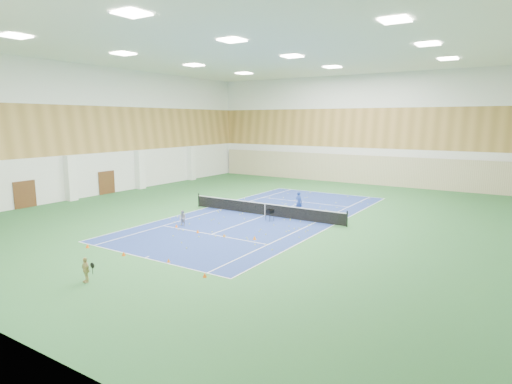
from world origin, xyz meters
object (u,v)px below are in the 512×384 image
Objects in this scene: child_court at (183,218)px; child_apron at (86,270)px; coach at (299,202)px; ball_cart at (270,215)px; tennis_net at (265,208)px.

child_court is 0.94× the size of child_apron.
coach is 1.53× the size of child_court.
coach is 3.66m from ball_cart.
child_apron is at bearing -74.49° from child_court.
tennis_net is at bearing 59.05° from child_court.
tennis_net reaches higher than ball_cart.
child_apron is 1.39× the size of ball_cart.
ball_cart is at bearing -46.66° from tennis_net.
coach is 9.30m from child_court.
coach reaches higher than tennis_net.
child_apron is at bearing 96.66° from coach.
child_apron is 14.39m from ball_cart.
tennis_net is 7.86× the size of coach.
coach is (1.61, 2.38, 0.26)m from tennis_net.
coach is at bearing 96.77° from child_apron.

